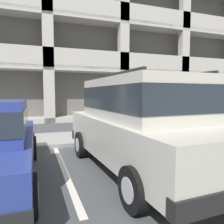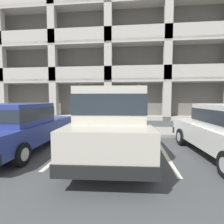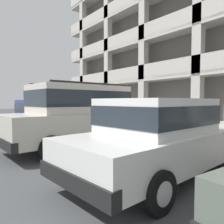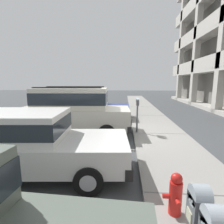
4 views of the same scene
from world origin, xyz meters
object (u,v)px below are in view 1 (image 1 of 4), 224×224
Objects in this scene: silver_suv at (140,120)px; parking_meter_near at (99,108)px; parking_garage at (43,37)px; fire_hydrant at (205,123)px.

parking_meter_near is at bearing 89.33° from silver_suv.
silver_suv is 0.15× the size of parking_garage.
silver_suv reaches higher than parking_meter_near.
silver_suv is 2.71m from parking_meter_near.
parking_meter_near is at bearing -176.35° from fire_hydrant.
parking_garage is at bearing 92.46° from silver_suv.
parking_meter_near reaches higher than fire_hydrant.
parking_garage reaches higher than silver_suv.
parking_meter_near is 12.33m from parking_garage.
parking_garage is (-1.28, 13.99, 4.95)m from silver_suv.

